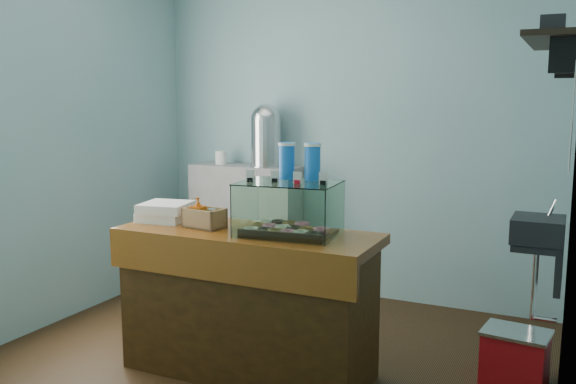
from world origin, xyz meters
The scene contains 9 objects.
ground centered at (0.00, 0.00, 0.00)m, with size 3.50×3.50×0.00m, color black.
room_shell centered at (0.03, 0.01, 1.71)m, with size 3.54×3.04×2.82m.
counter centered at (0.00, -0.25, 0.46)m, with size 1.60×0.60×0.90m.
back_shelf centered at (-0.90, 1.32, 0.55)m, with size 1.00×0.32×1.10m, color #98989B.
display_case centered at (0.26, -0.20, 1.06)m, with size 0.61×0.47×0.53m.
condiment_crate centered at (-0.30, -0.28, 0.97)m, with size 0.27×0.19×0.18m.
pastry_boxes centered at (-0.64, -0.20, 0.96)m, with size 0.35×0.35×0.12m.
coffee_urn centered at (-0.69, 1.33, 1.39)m, with size 0.30×0.30×0.55m.
red_cooler centered at (1.51, 0.29, 0.17)m, with size 0.40×0.33×0.33m.
Camera 1 is at (1.77, -3.38, 1.69)m, focal length 38.00 mm.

